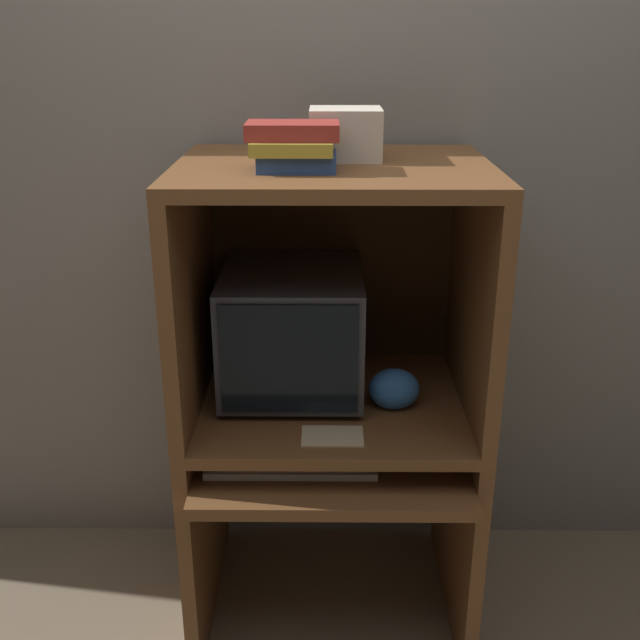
% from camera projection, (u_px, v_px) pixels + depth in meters
% --- Properties ---
extents(wall_back, '(6.00, 0.06, 2.60)m').
position_uv_depth(wall_back, '(332.00, 183.00, 2.36)').
color(wall_back, gray).
rests_on(wall_back, ground_plane).
extents(desk_base, '(0.83, 0.73, 0.63)m').
position_uv_depth(desk_base, '(331.00, 508.00, 2.28)').
color(desk_base, brown).
rests_on(desk_base, ground_plane).
extents(desk_monitor_shelf, '(0.83, 0.67, 0.11)m').
position_uv_depth(desk_monitor_shelf, '(332.00, 406.00, 2.21)').
color(desk_monitor_shelf, brown).
rests_on(desk_monitor_shelf, desk_base).
extents(hutch_upper, '(0.83, 0.67, 0.69)m').
position_uv_depth(hutch_upper, '(333.00, 251.00, 2.07)').
color(hutch_upper, brown).
rests_on(hutch_upper, desk_monitor_shelf).
extents(crt_monitor, '(0.41, 0.45, 0.37)m').
position_uv_depth(crt_monitor, '(292.00, 329.00, 2.20)').
color(crt_monitor, '#333338').
rests_on(crt_monitor, desk_monitor_shelf).
extents(keyboard, '(0.47, 0.15, 0.03)m').
position_uv_depth(keyboard, '(291.00, 462.00, 2.06)').
color(keyboard, beige).
rests_on(keyboard, desk_base).
extents(mouse, '(0.06, 0.04, 0.03)m').
position_uv_depth(mouse, '(402.00, 461.00, 2.06)').
color(mouse, '#B7B7B7').
rests_on(mouse, desk_base).
extents(snack_bag, '(0.14, 0.11, 0.12)m').
position_uv_depth(snack_bag, '(394.00, 389.00, 2.13)').
color(snack_bag, '#336BB7').
rests_on(snack_bag, desk_monitor_shelf).
extents(book_stack, '(0.23, 0.16, 0.12)m').
position_uv_depth(book_stack, '(294.00, 146.00, 1.83)').
color(book_stack, navy).
rests_on(book_stack, hutch_upper).
extents(paper_card, '(0.16, 0.11, 0.00)m').
position_uv_depth(paper_card, '(334.00, 436.00, 1.99)').
color(paper_card, '#CCB28C').
rests_on(paper_card, desk_monitor_shelf).
extents(storage_box, '(0.19, 0.16, 0.13)m').
position_uv_depth(storage_box, '(345.00, 134.00, 1.98)').
color(storage_box, beige).
rests_on(storage_box, hutch_upper).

